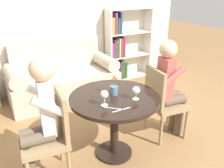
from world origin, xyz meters
TOP-DOWN VIEW (x-y plane):
  - ground_plane at (0.00, 0.00)m, footprint 16.00×16.00m
  - back_wall at (0.00, 2.13)m, footprint 5.20×0.05m
  - round_table at (0.00, 0.00)m, footprint 0.93×0.93m
  - couch at (0.00, 1.71)m, footprint 1.73×0.80m
  - bookshelf_right at (1.32, 1.97)m, footprint 0.93×0.28m
  - chair_left at (-0.67, 0.01)m, footprint 0.46×0.46m
  - chair_right at (0.67, 0.02)m, footprint 0.47×0.47m
  - person_left at (-0.76, 0.03)m, footprint 0.44×0.37m
  - person_right at (0.76, 0.01)m, footprint 0.44×0.37m
  - wine_glass_left at (-0.18, -0.12)m, footprint 0.08×0.08m
  - wine_glass_right at (0.15, -0.16)m, footprint 0.08×0.08m
  - flower_vase at (0.02, 0.04)m, footprint 0.08×0.08m
  - knife_left_setting at (-0.13, -0.22)m, footprint 0.15×0.14m
  - fork_left_setting at (-0.08, -0.27)m, footprint 0.19×0.01m

SIDE VIEW (x-z plane):
  - ground_plane at x=0.00m, z-range 0.00..0.00m
  - couch at x=0.00m, z-range -0.15..0.77m
  - chair_left at x=-0.67m, z-range 0.04..0.94m
  - chair_right at x=0.67m, z-range 0.04..0.94m
  - round_table at x=0.00m, z-range 0.21..0.93m
  - bookshelf_right at x=1.32m, z-range -0.05..1.31m
  - person_right at x=0.76m, z-range 0.04..1.26m
  - person_left at x=-0.76m, z-range 0.05..1.29m
  - knife_left_setting at x=-0.13m, z-range 0.72..0.72m
  - fork_left_setting at x=-0.08m, z-range 0.72..0.72m
  - flower_vase at x=0.02m, z-range 0.68..0.90m
  - wine_glass_right at x=0.15m, z-range 0.74..0.88m
  - wine_glass_left at x=-0.18m, z-range 0.75..0.91m
  - back_wall at x=0.00m, z-range 0.00..2.70m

